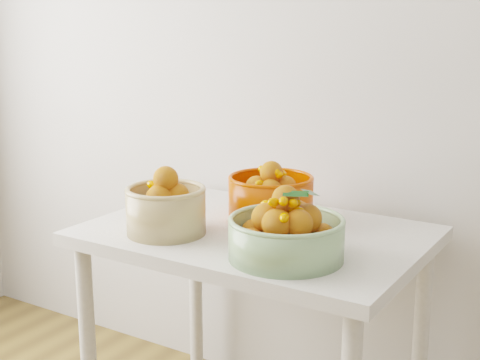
{
  "coord_description": "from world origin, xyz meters",
  "views": [
    {
      "loc": [
        0.72,
        -0.07,
        1.36
      ],
      "look_at": [
        -0.27,
        1.52,
        0.92
      ],
      "focal_mm": 50.0,
      "sensor_mm": 36.0,
      "label": 1
    }
  ],
  "objects_px": {
    "bowl_cream": "(166,208)",
    "bowl_orange": "(271,197)",
    "table": "(256,260)",
    "bowl_green": "(286,234)"
  },
  "relations": [
    {
      "from": "bowl_cream",
      "to": "bowl_orange",
      "type": "relative_size",
      "value": 0.91
    },
    {
      "from": "table",
      "to": "bowl_cream",
      "type": "xyz_separation_m",
      "value": [
        -0.21,
        -0.17,
        0.17
      ]
    },
    {
      "from": "bowl_green",
      "to": "bowl_orange",
      "type": "xyz_separation_m",
      "value": [
        -0.21,
        0.29,
        0.01
      ]
    },
    {
      "from": "bowl_cream",
      "to": "bowl_orange",
      "type": "bearing_deg",
      "value": 54.24
    },
    {
      "from": "table",
      "to": "bowl_cream",
      "type": "distance_m",
      "value": 0.32
    },
    {
      "from": "table",
      "to": "bowl_orange",
      "type": "relative_size",
      "value": 3.63
    },
    {
      "from": "table",
      "to": "bowl_green",
      "type": "distance_m",
      "value": 0.31
    },
    {
      "from": "table",
      "to": "bowl_orange",
      "type": "xyz_separation_m",
      "value": [
        -0.01,
        0.11,
        0.17
      ]
    },
    {
      "from": "bowl_cream",
      "to": "bowl_green",
      "type": "bearing_deg",
      "value": -1.06
    },
    {
      "from": "table",
      "to": "bowl_orange",
      "type": "bearing_deg",
      "value": 95.36
    }
  ]
}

